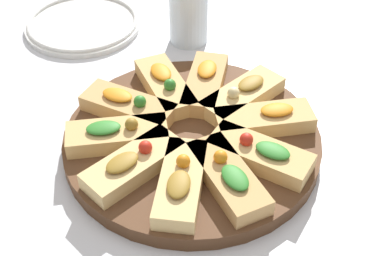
# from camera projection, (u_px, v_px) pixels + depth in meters

# --- Properties ---
(ground_plane) EXTENTS (3.00, 3.00, 0.00)m
(ground_plane) POSITION_uv_depth(u_px,v_px,m) (192.00, 146.00, 0.81)
(ground_plane) COLOR silver
(serving_board) EXTENTS (0.38, 0.38, 0.02)m
(serving_board) POSITION_uv_depth(u_px,v_px,m) (192.00, 140.00, 0.80)
(serving_board) COLOR #51331E
(serving_board) RESTS_ON ground_plane
(focaccia_slice_0) EXTENTS (0.15, 0.06, 0.04)m
(focaccia_slice_0) POSITION_uv_depth(u_px,v_px,m) (134.00, 165.00, 0.73)
(focaccia_slice_0) COLOR #DBB775
(focaccia_slice_0) RESTS_ON serving_board
(focaccia_slice_1) EXTENTS (0.15, 0.13, 0.04)m
(focaccia_slice_1) POSITION_uv_depth(u_px,v_px,m) (181.00, 182.00, 0.70)
(focaccia_slice_1) COLOR #DBB775
(focaccia_slice_1) RESTS_ON serving_board
(focaccia_slice_2) EXTENTS (0.10, 0.16, 0.04)m
(focaccia_slice_2) POSITION_uv_depth(u_px,v_px,m) (228.00, 177.00, 0.71)
(focaccia_slice_2) COLOR tan
(focaccia_slice_2) RESTS_ON serving_board
(focaccia_slice_3) EXTENTS (0.09, 0.16, 0.04)m
(focaccia_slice_3) POSITION_uv_depth(u_px,v_px,m) (260.00, 154.00, 0.74)
(focaccia_slice_3) COLOR tan
(focaccia_slice_3) RESTS_ON serving_board
(focaccia_slice_4) EXTENTS (0.15, 0.13, 0.03)m
(focaccia_slice_4) POSITION_uv_depth(u_px,v_px,m) (265.00, 119.00, 0.80)
(focaccia_slice_4) COLOR tan
(focaccia_slice_4) RESTS_ON serving_board
(focaccia_slice_5) EXTENTS (0.15, 0.06, 0.04)m
(focaccia_slice_5) POSITION_uv_depth(u_px,v_px,m) (242.00, 95.00, 0.84)
(focaccia_slice_5) COLOR #DBB775
(focaccia_slice_5) RESTS_ON serving_board
(focaccia_slice_6) EXTENTS (0.15, 0.13, 0.03)m
(focaccia_slice_6) POSITION_uv_depth(u_px,v_px,m) (205.00, 83.00, 0.87)
(focaccia_slice_6) COLOR tan
(focaccia_slice_6) RESTS_ON serving_board
(focaccia_slice_7) EXTENTS (0.10, 0.16, 0.04)m
(focaccia_slice_7) POSITION_uv_depth(u_px,v_px,m) (165.00, 86.00, 0.86)
(focaccia_slice_7) COLOR tan
(focaccia_slice_7) RESTS_ON serving_board
(focaccia_slice_8) EXTENTS (0.10, 0.16, 0.04)m
(focaccia_slice_8) POSITION_uv_depth(u_px,v_px,m) (128.00, 106.00, 0.82)
(focaccia_slice_8) COLOR tan
(focaccia_slice_8) RESTS_ON serving_board
(focaccia_slice_9) EXTENTS (0.15, 0.13, 0.04)m
(focaccia_slice_9) POSITION_uv_depth(u_px,v_px,m) (117.00, 135.00, 0.77)
(focaccia_slice_9) COLOR tan
(focaccia_slice_9) RESTS_ON serving_board
(plate_right) EXTENTS (0.23, 0.23, 0.02)m
(plate_right) POSITION_uv_depth(u_px,v_px,m) (83.00, 24.00, 1.06)
(plate_right) COLOR white
(plate_right) RESTS_ON ground_plane
(water_glass) EXTENTS (0.07, 0.07, 0.11)m
(water_glass) POSITION_uv_depth(u_px,v_px,m) (189.00, 16.00, 1.00)
(water_glass) COLOR silver
(water_glass) RESTS_ON ground_plane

